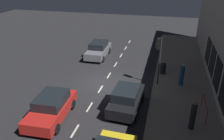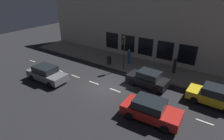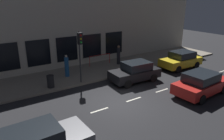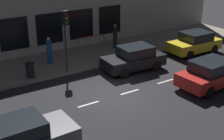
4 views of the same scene
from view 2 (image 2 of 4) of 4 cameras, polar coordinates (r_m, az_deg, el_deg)
The scene contains 13 objects.
ground_plane at distance 17.91m, azimuth -1.68°, elevation -5.40°, with size 60.00×60.00×0.00m, color #232326.
sidewalk at distance 22.67m, azimuth 7.60°, elevation 1.44°, with size 4.50×32.00×0.15m.
building_facade at distance 23.69m, azimuth 11.03°, elevation 12.09°, with size 0.65×32.00×7.91m.
lane_centre_line at distance 17.42m, azimuth 1.00°, elevation -6.32°, with size 0.12×27.20×0.01m.
traffic_light at distance 20.25m, azimuth 3.61°, elevation 7.68°, with size 0.45×0.32×3.93m.
parked_car_0 at distance 17.35m, azimuth 29.16°, elevation -6.99°, with size 2.04×4.04×1.58m.
parked_car_1 at distance 19.94m, azimuth -19.68°, elevation -1.05°, with size 2.00×4.46×1.58m.
parked_car_2 at distance 13.94m, azimuth 11.92°, elevation -12.00°, with size 2.15×4.34×1.58m.
parked_car_3 at distance 18.11m, azimuth 11.05°, elevation -2.67°, with size 2.04×4.05×1.58m.
pedestrian_0 at distance 22.70m, azimuth 5.25°, elevation 4.09°, with size 0.44×0.44×1.82m.
pedestrian_1 at distance 21.23m, azimuth 18.91°, elevation 1.35°, with size 0.44×0.44×1.85m.
trash_bin at distance 22.58m, azimuth -0.87°, elevation 3.02°, with size 0.52×0.52×0.91m.
red_railing at distance 22.44m, azimuth 15.64°, elevation 2.67°, with size 0.05×2.28×0.97m.
Camera 2 is at (-12.46, -9.13, 9.06)m, focal length 29.40 mm.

